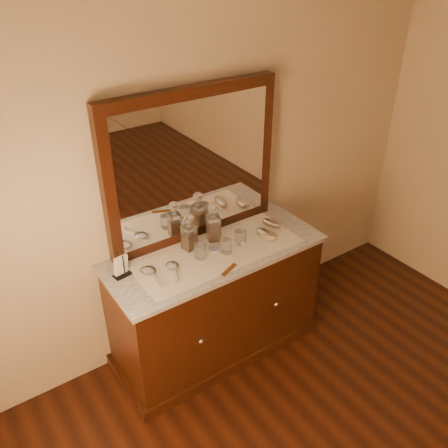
{
  "coord_description": "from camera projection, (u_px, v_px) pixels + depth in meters",
  "views": [
    {
      "loc": [
        -1.38,
        -0.15,
        2.58
      ],
      "look_at": [
        0.0,
        1.85,
        1.1
      ],
      "focal_mm": 37.89,
      "sensor_mm": 36.0,
      "label": 1
    }
  ],
  "objects": [
    {
      "name": "knob_left",
      "position": [
        201.0,
        341.0,
        2.91
      ],
      "size": [
        0.04,
        0.04,
        0.04
      ],
      "primitive_type": "sphere",
      "color": "silver",
      "rests_on": "dresser_cabinet"
    },
    {
      "name": "dresser_cabinet",
      "position": [
        216.0,
        303.0,
        3.27
      ],
      "size": [
        1.4,
        0.55,
        0.82
      ],
      "primitive_type": "cube",
      "color": "black",
      "rests_on": "floor"
    },
    {
      "name": "decanter_right",
      "position": [
        213.0,
        226.0,
        3.1
      ],
      "size": [
        0.1,
        0.1,
        0.27
      ],
      "color": "brown",
      "rests_on": "lace_runner"
    },
    {
      "name": "brush_near",
      "position": [
        267.0,
        234.0,
        3.16
      ],
      "size": [
        0.11,
        0.18,
        0.05
      ],
      "color": "#907258",
      "rests_on": "lace_runner"
    },
    {
      "name": "decanter_left",
      "position": [
        189.0,
        235.0,
        3.01
      ],
      "size": [
        0.09,
        0.09,
        0.26
      ],
      "color": "brown",
      "rests_on": "lace_runner"
    },
    {
      "name": "dresser_plinth",
      "position": [
        216.0,
        341.0,
        3.47
      ],
      "size": [
        1.46,
        0.59,
        0.08
      ],
      "primitive_type": "cube",
      "color": "black",
      "rests_on": "floor"
    },
    {
      "name": "pin_dish",
      "position": [
        214.0,
        249.0,
        3.04
      ],
      "size": [
        0.1,
        0.1,
        0.01
      ],
      "primitive_type": "cylinder",
      "rotation": [
        0.0,
        0.0,
        0.37
      ],
      "color": "white",
      "rests_on": "lace_runner"
    },
    {
      "name": "knob_right",
      "position": [
        276.0,
        304.0,
        3.2
      ],
      "size": [
        0.04,
        0.04,
        0.04
      ],
      "primitive_type": "sphere",
      "color": "silver",
      "rests_on": "dresser_cabinet"
    },
    {
      "name": "marble_top",
      "position": [
        215.0,
        252.0,
        3.05
      ],
      "size": [
        1.44,
        0.59,
        0.03
      ],
      "primitive_type": "cube",
      "color": "silver",
      "rests_on": "dresser_cabinet"
    },
    {
      "name": "lace_runner",
      "position": [
        217.0,
        252.0,
        3.03
      ],
      "size": [
        1.1,
        0.45,
        0.0
      ],
      "primitive_type": "cube",
      "color": "silver",
      "rests_on": "marble_top"
    },
    {
      "name": "comb",
      "position": [
        229.0,
        270.0,
        2.86
      ],
      "size": [
        0.14,
        0.08,
        0.01
      ],
      "primitive_type": "cube",
      "rotation": [
        0.0,
        0.0,
        0.39
      ],
      "color": "brown",
      "rests_on": "lace_runner"
    },
    {
      "name": "mirror_frame",
      "position": [
        193.0,
        166.0,
        2.96
      ],
      "size": [
        1.2,
        0.08,
        1.0
      ],
      "primitive_type": "cube",
      "color": "black",
      "rests_on": "marble_top"
    },
    {
      "name": "hand_mirror_outer",
      "position": [
        150.0,
        272.0,
        2.82
      ],
      "size": [
        0.09,
        0.23,
        0.02
      ],
      "color": "silver",
      "rests_on": "lace_runner"
    },
    {
      "name": "brush_far",
      "position": [
        272.0,
        223.0,
        3.29
      ],
      "size": [
        0.11,
        0.16,
        0.04
      ],
      "color": "#907258",
      "rests_on": "lace_runner"
    },
    {
      "name": "hand_mirror_inner",
      "position": [
        173.0,
        268.0,
        2.87
      ],
      "size": [
        0.12,
        0.22,
        0.02
      ],
      "color": "silver",
      "rests_on": "lace_runner"
    },
    {
      "name": "napkin_rack",
      "position": [
        121.0,
        267.0,
        2.79
      ],
      "size": [
        0.12,
        0.08,
        0.16
      ],
      "color": "black",
      "rests_on": "marble_top"
    },
    {
      "name": "tumblers",
      "position": [
        223.0,
        245.0,
        3.02
      ],
      "size": [
        0.38,
        0.12,
        0.09
      ],
      "color": "white",
      "rests_on": "lace_runner"
    },
    {
      "name": "mirror_glass",
      "position": [
        196.0,
        168.0,
        2.93
      ],
      "size": [
        1.06,
        0.01,
        0.86
      ],
      "primitive_type": "cube",
      "color": "white",
      "rests_on": "marble_top"
    }
  ]
}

